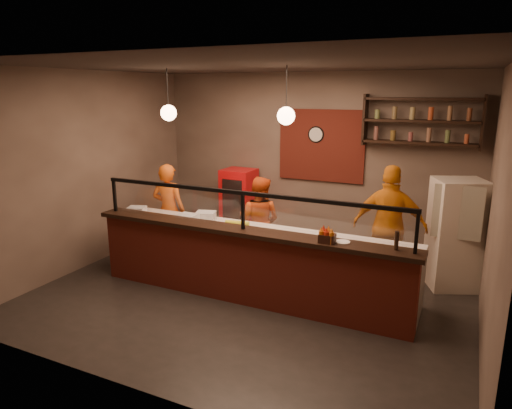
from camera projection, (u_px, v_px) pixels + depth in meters
The scene contains 29 objects.
floor at pixel (253, 293), 6.68m from camera, with size 6.00×6.00×0.00m, color black.
ceiling at pixel (252, 65), 5.90m from camera, with size 6.00×6.00×0.00m, color #37302B.
wall_back at pixel (311, 161), 8.48m from camera, with size 6.00×6.00×0.00m, color #786558.
wall_left at pixel (89, 170), 7.54m from camera, with size 5.00×5.00×0.00m, color #786558.
wall_right at pixel (496, 210), 5.05m from camera, with size 5.00×5.00×0.00m, color #786558.
wall_front at pixel (132, 237), 4.10m from camera, with size 6.00×6.00×0.00m, color #786558.
brick_patch at pixel (321, 146), 8.30m from camera, with size 1.60×0.04×1.30m, color maroon.
service_counter at pixel (243, 268), 6.30m from camera, with size 4.60×0.25×1.00m, color maroon.
counter_ledge at pixel (243, 231), 6.17m from camera, with size 4.70×0.37×0.06m, color black.
worktop_cabinet at pixel (259, 261), 6.76m from camera, with size 4.60×0.75×0.85m, color gray.
worktop at pixel (259, 232), 6.65m from camera, with size 4.60×0.75×0.05m, color white.
sneeze_guard at pixel (243, 207), 6.09m from camera, with size 4.50×0.05×0.52m.
wall_shelving at pixel (421, 121), 7.34m from camera, with size 1.84×0.28×0.85m.
wall_clock at pixel (316, 134), 8.29m from camera, with size 0.30×0.30×0.04m, color black.
pendant_left at pixel (169, 113), 6.86m from camera, with size 0.24×0.24×0.77m.
pendant_right at pixel (286, 116), 6.07m from camera, with size 0.24×0.24×0.77m.
cook_left at pixel (169, 210), 8.06m from camera, with size 0.60×0.39×1.65m, color orange.
cook_mid at pixel (259, 221), 7.63m from camera, with size 0.73×0.57×1.51m, color #D04913.
cook_right at pixel (390, 226), 6.77m from camera, with size 1.08×0.45×1.84m, color orange.
fridge at pixel (455, 234), 6.73m from camera, with size 0.68×0.64×1.64m, color beige.
red_cooler at pixel (239, 205), 8.95m from camera, with size 0.60×0.55×1.40m, color red.
pizza_dough at pixel (266, 231), 6.61m from camera, with size 0.44×0.44×0.01m, color #F4E8CF.
prep_tub_a at pixel (137, 211), 7.43m from camera, with size 0.28×0.22×0.14m, color silver.
prep_tub_b at pixel (206, 216), 7.11m from camera, with size 0.29×0.23×0.15m, color silver.
prep_tub_c at pixel (188, 219), 6.96m from camera, with size 0.29×0.23×0.15m, color silver.
rolling_pin at pixel (237, 223), 6.91m from camera, with size 0.06×0.06×0.37m, color yellow.
condiment_caddy at pixel (327, 238), 5.61m from camera, with size 0.20×0.15×0.11m, color black.
pepper_mill at pixel (397, 241), 5.33m from camera, with size 0.05×0.05×0.23m, color black.
small_plate at pixel (343, 242), 5.62m from camera, with size 0.18×0.18×0.01m, color white.
Camera 1 is at (2.68, -5.55, 2.89)m, focal length 32.00 mm.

